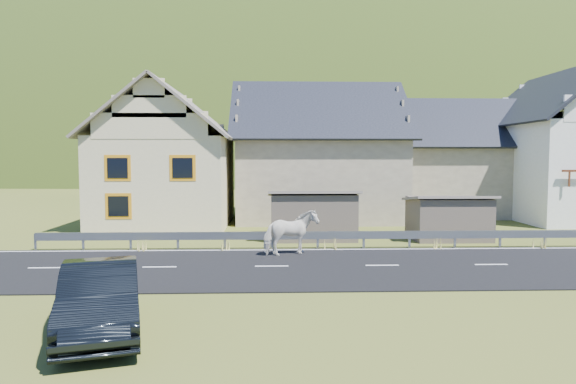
{
  "coord_description": "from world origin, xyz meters",
  "views": [
    {
      "loc": [
        -4.04,
        -18.18,
        3.98
      ],
      "look_at": [
        -3.27,
        4.04,
        2.43
      ],
      "focal_mm": 32.0,
      "sensor_mm": 36.0,
      "label": 1
    }
  ],
  "objects": [
    {
      "name": "car",
      "position": [
        -7.91,
        -6.6,
        0.78
      ],
      "size": [
        2.87,
        4.98,
        1.55
      ],
      "primitive_type": "imported",
      "rotation": [
        0.0,
        0.0,
        0.28
      ],
      "color": "black",
      "rests_on": "ground"
    },
    {
      "name": "lane_markings",
      "position": [
        0.0,
        0.0,
        0.04
      ],
      "size": [
        60.0,
        6.6,
        0.01
      ],
      "primitive_type": "cube",
      "color": "silver",
      "rests_on": "road"
    },
    {
      "name": "road",
      "position": [
        0.0,
        0.0,
        0.02
      ],
      "size": [
        60.0,
        7.0,
        0.04
      ],
      "primitive_type": "cube",
      "color": "black",
      "rests_on": "ground"
    },
    {
      "name": "horse",
      "position": [
        -3.24,
        2.09,
        0.94
      ],
      "size": [
        1.71,
        2.35,
        1.81
      ],
      "primitive_type": "imported",
      "rotation": [
        0.0,
        0.0,
        1.96
      ],
      "color": "silver",
      "rests_on": "road"
    },
    {
      "name": "house_white",
      "position": [
        15.0,
        14.0,
        5.06
      ],
      "size": [
        8.8,
        10.8,
        9.7
      ],
      "color": "white",
      "rests_on": "ground"
    },
    {
      "name": "house_stone_b",
      "position": [
        9.0,
        17.0,
        4.24
      ],
      "size": [
        9.8,
        8.8,
        8.1
      ],
      "color": "tan",
      "rests_on": "ground"
    },
    {
      "name": "ground",
      "position": [
        0.0,
        0.0,
        0.0
      ],
      "size": [
        160.0,
        160.0,
        0.0
      ],
      "primitive_type": "plane",
      "color": "#434B1A",
      "rests_on": "ground"
    },
    {
      "name": "conifer_patch",
      "position": [
        -55.0,
        110.0,
        6.0
      ],
      "size": [
        76.0,
        50.0,
        28.0
      ],
      "primitive_type": "ellipsoid",
      "color": "black",
      "rests_on": "ground"
    },
    {
      "name": "shed_left",
      "position": [
        -2.0,
        6.5,
        1.1
      ],
      "size": [
        4.3,
        3.3,
        2.4
      ],
      "primitive_type": "cube",
      "color": "brown",
      "rests_on": "ground"
    },
    {
      "name": "shed_right",
      "position": [
        4.5,
        6.0,
        1.0
      ],
      "size": [
        3.8,
        2.9,
        2.2
      ],
      "primitive_type": "cube",
      "color": "brown",
      "rests_on": "ground"
    },
    {
      "name": "house_stone_a",
      "position": [
        -1.0,
        15.0,
        4.63
      ],
      "size": [
        10.8,
        9.8,
        8.9
      ],
      "color": "tan",
      "rests_on": "ground"
    },
    {
      "name": "house_cream",
      "position": [
        -10.0,
        12.0,
        4.36
      ],
      "size": [
        7.8,
        9.8,
        8.3
      ],
      "color": "beige",
      "rests_on": "ground"
    },
    {
      "name": "guardrail",
      "position": [
        -0.0,
        3.68,
        0.56
      ],
      "size": [
        28.1,
        0.09,
        0.75
      ],
      "color": "#93969B",
      "rests_on": "ground"
    },
    {
      "name": "mountain",
      "position": [
        5.0,
        180.0,
        -20.0
      ],
      "size": [
        440.0,
        280.0,
        260.0
      ],
      "primitive_type": "ellipsoid",
      "color": "#2A3F14",
      "rests_on": "ground"
    }
  ]
}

